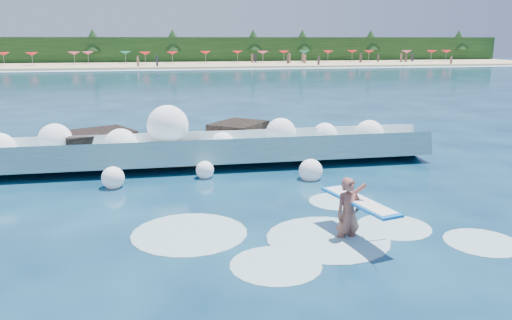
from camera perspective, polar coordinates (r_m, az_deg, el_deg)
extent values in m
plane|color=#071F39|center=(13.11, -4.82, -7.45)|extent=(200.00, 200.00, 0.00)
cube|color=tan|center=(90.29, -10.35, 10.62)|extent=(140.00, 20.00, 0.40)
cube|color=silver|center=(79.31, -10.22, 10.11)|extent=(140.00, 5.00, 0.08)
cube|color=black|center=(100.20, -10.50, 12.22)|extent=(140.00, 4.00, 5.00)
cube|color=teal|center=(19.11, -6.97, 0.71)|extent=(18.17, 2.77, 1.52)
cube|color=silver|center=(19.80, -7.18, 2.50)|extent=(18.17, 1.28, 0.71)
cube|color=black|center=(20.50, -17.79, 1.16)|extent=(3.29, 3.00, 1.44)
cube|color=black|center=(19.59, -9.29, 0.75)|extent=(2.11, 1.70, 1.11)
cube|color=black|center=(20.97, -2.03, 2.21)|extent=(2.78, 2.84, 1.55)
imported|color=brown|center=(12.20, 10.52, -6.24)|extent=(0.74, 0.55, 1.85)
cube|color=blue|center=(12.24, 11.72, -4.64)|extent=(1.15, 2.59, 0.06)
cube|color=white|center=(12.23, 11.72, -4.57)|extent=(0.99, 2.36, 0.06)
cylinder|color=black|center=(11.29, 13.57, -8.91)|extent=(0.01, 0.91, 0.43)
sphere|color=white|center=(19.87, -21.96, 2.11)|extent=(1.24, 1.24, 1.24)
sphere|color=white|center=(19.00, -15.18, 1.62)|extent=(1.24, 1.24, 1.24)
sphere|color=white|center=(19.44, -10.05, 3.87)|extent=(1.58, 1.58, 1.58)
sphere|color=white|center=(19.14, -3.84, 1.86)|extent=(0.88, 0.88, 0.88)
sphere|color=white|center=(19.69, 2.86, 3.09)|extent=(1.19, 1.19, 1.19)
sphere|color=white|center=(20.44, 7.87, 2.82)|extent=(1.01, 1.01, 1.01)
sphere|color=white|center=(20.34, 12.81, 2.85)|extent=(1.16, 1.16, 1.16)
sphere|color=white|center=(16.84, -16.03, -1.98)|extent=(0.74, 0.74, 0.74)
sphere|color=white|center=(17.43, -5.86, -1.15)|extent=(0.63, 0.63, 0.63)
sphere|color=white|center=(17.28, 6.27, -1.23)|extent=(0.82, 0.82, 0.82)
ellipsoid|color=silver|center=(12.38, 8.17, -8.85)|extent=(3.03, 3.03, 0.15)
ellipsoid|color=silver|center=(10.92, 2.26, -11.90)|extent=(2.02, 2.02, 0.10)
ellipsoid|color=silver|center=(13.45, 15.44, -7.36)|extent=(1.92, 1.92, 0.10)
ellipsoid|color=silver|center=(12.67, -7.64, -8.29)|extent=(2.92, 2.92, 0.15)
ellipsoid|color=silver|center=(15.11, 9.26, -4.68)|extent=(1.71, 1.71, 0.09)
ellipsoid|color=silver|center=(13.19, 24.43, -8.56)|extent=(1.81, 1.81, 0.09)
cone|color=red|center=(94.50, -26.92, 10.76)|extent=(2.00, 2.00, 0.50)
cone|color=red|center=(92.24, -24.25, 11.00)|extent=(2.00, 2.00, 0.50)
cone|color=#E34274|center=(93.70, -20.08, 11.39)|extent=(2.00, 2.00, 0.50)
cone|color=#E34274|center=(94.38, -18.66, 11.51)|extent=(2.00, 2.00, 0.50)
cone|color=#12735F|center=(94.37, -14.71, 11.77)|extent=(2.00, 2.00, 0.50)
cone|color=red|center=(90.00, -12.56, 11.82)|extent=(2.00, 2.00, 0.50)
cone|color=red|center=(90.95, -9.54, 11.97)|extent=(2.00, 2.00, 0.50)
cone|color=red|center=(92.59, -5.80, 12.11)|extent=(2.00, 2.00, 0.50)
cone|color=red|center=(95.03, -2.14, 12.21)|extent=(2.00, 2.00, 0.50)
cone|color=#E34274|center=(93.85, 0.78, 12.20)|extent=(2.00, 2.00, 0.50)
cone|color=red|center=(96.62, 3.22, 12.22)|extent=(2.00, 2.00, 0.50)
cone|color=#12735F|center=(96.05, 5.50, 12.17)|extent=(2.00, 2.00, 0.50)
cone|color=red|center=(98.26, 8.23, 12.13)|extent=(2.00, 2.00, 0.50)
cone|color=red|center=(101.46, 10.94, 12.07)|extent=(2.00, 2.00, 0.50)
cone|color=red|center=(101.66, 12.79, 11.99)|extent=(2.00, 2.00, 0.50)
cone|color=#E34274|center=(102.82, 16.84, 11.76)|extent=(2.00, 2.00, 0.50)
cone|color=red|center=(105.50, 19.43, 11.61)|extent=(2.00, 2.00, 0.50)
cone|color=red|center=(107.85, 20.94, 11.52)|extent=(2.00, 2.00, 0.50)
cube|color=#3F332D|center=(88.13, -20.81, 10.48)|extent=(0.35, 0.22, 1.41)
cube|color=#8C664C|center=(99.48, 12.55, 11.36)|extent=(0.35, 0.22, 1.60)
cube|color=#3F332D|center=(92.94, 2.60, 11.49)|extent=(0.35, 0.22, 1.48)
cube|color=#262633|center=(98.68, 9.30, 11.48)|extent=(0.35, 0.22, 1.58)
cube|color=brown|center=(88.58, 12.09, 10.92)|extent=(0.35, 0.22, 1.57)
cube|color=#3F332D|center=(91.78, 2.97, 11.48)|extent=(0.35, 0.22, 1.56)
cube|color=#262633|center=(92.57, -14.51, 11.07)|extent=(0.35, 0.22, 1.50)
cube|color=brown|center=(86.82, -7.88, 11.26)|extent=(0.35, 0.22, 1.59)
cube|color=#3F332D|center=(90.15, 0.68, 11.46)|extent=(0.35, 0.22, 1.58)
cube|color=#8C664C|center=(95.67, 21.41, 10.49)|extent=(0.35, 0.22, 1.62)
cube|color=#262633|center=(86.70, -10.55, 11.09)|extent=(0.35, 0.22, 1.40)
cube|color=brown|center=(94.31, 15.09, 11.07)|extent=(0.35, 0.22, 1.48)
cube|color=#8C664C|center=(85.20, -10.55, 11.09)|extent=(0.35, 0.22, 1.54)
cube|color=#262633|center=(91.82, 0.20, 11.49)|extent=(0.35, 0.22, 1.53)
cube|color=#3F332D|center=(84.91, 0.67, 11.31)|extent=(0.35, 0.22, 1.55)
cube|color=#262633|center=(94.81, 5.35, 11.48)|extent=(0.35, 0.22, 1.47)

